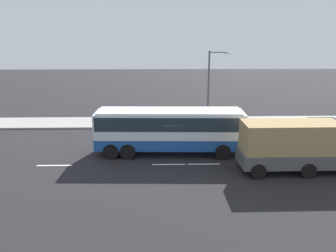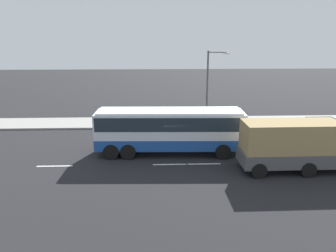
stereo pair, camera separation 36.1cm
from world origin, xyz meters
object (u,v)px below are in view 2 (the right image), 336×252
(coach_bus, at_px, (170,127))
(car_silver_hatch, at_px, (323,127))
(pedestrian_at_crossing, at_px, (165,114))
(street_lamp, at_px, (210,83))
(pedestrian_near_curb, at_px, (231,116))
(cargo_truck, at_px, (301,145))

(coach_bus, bearing_deg, car_silver_hatch, 18.12)
(coach_bus, relative_size, pedestrian_at_crossing, 6.17)
(coach_bus, bearing_deg, street_lamp, 62.31)
(coach_bus, relative_size, street_lamp, 1.55)
(street_lamp, bearing_deg, car_silver_hatch, -17.79)
(pedestrian_near_curb, height_order, street_lamp, street_lamp)
(cargo_truck, distance_m, street_lamp, 11.69)
(pedestrian_near_curb, height_order, pedestrian_at_crossing, pedestrian_at_crossing)
(car_silver_hatch, xyz_separation_m, pedestrian_at_crossing, (-13.69, 3.94, 0.37))
(cargo_truck, height_order, pedestrian_at_crossing, cargo_truck)
(pedestrian_near_curb, distance_m, pedestrian_at_crossing, 6.32)
(pedestrian_at_crossing, bearing_deg, cargo_truck, 109.21)
(pedestrian_at_crossing, bearing_deg, pedestrian_near_curb, 156.66)
(cargo_truck, relative_size, pedestrian_at_crossing, 4.82)
(coach_bus, bearing_deg, pedestrian_at_crossing, 92.89)
(pedestrian_near_curb, bearing_deg, car_silver_hatch, -55.86)
(pedestrian_at_crossing, distance_m, street_lamp, 5.19)
(coach_bus, distance_m, pedestrian_near_curb, 9.56)
(pedestrian_at_crossing, bearing_deg, coach_bus, 73.59)
(cargo_truck, xyz_separation_m, pedestrian_at_crossing, (-8.50, 11.43, -0.56))
(car_silver_hatch, distance_m, pedestrian_at_crossing, 14.25)
(pedestrian_near_curb, relative_size, street_lamp, 0.22)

